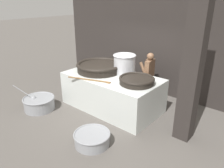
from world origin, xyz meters
TOP-DOWN VIEW (x-y plane):
  - ground_plane at (0.00, 0.00)m, footprint 60.00×60.00m
  - back_wall at (0.00, 2.06)m, footprint 7.77×0.24m
  - support_pillar at (2.39, -0.05)m, footprint 0.39×0.39m
  - hearth_platform at (0.00, 0.00)m, footprint 2.96×1.62m
  - giant_wok_near at (-0.62, 0.10)m, footprint 1.47×1.47m
  - giant_wok_far at (0.92, -0.03)m, footprint 0.99×0.99m
  - stock_pot at (0.12, 0.45)m, footprint 0.70×0.70m
  - stirring_paddle at (-0.22, -0.69)m, footprint 1.27×0.53m
  - cook at (0.57, 1.22)m, footprint 0.41×0.62m
  - prep_bowl_vegetables at (-1.63, -1.58)m, footprint 1.12×0.96m
  - prep_bowl_meat at (0.87, -1.76)m, footprint 0.88×0.88m

SIDE VIEW (x-z plane):
  - ground_plane at x=0.00m, z-range 0.00..0.00m
  - prep_bowl_meat at x=0.87m, z-range 0.02..0.32m
  - prep_bowl_vegetables at x=-1.63m, z-range -0.17..0.62m
  - hearth_platform at x=0.00m, z-range 0.00..1.05m
  - cook at x=0.57m, z-range 0.07..1.69m
  - stirring_paddle at x=-0.22m, z-range 1.05..1.09m
  - giant_wok_far at x=0.92m, z-range 1.06..1.24m
  - giant_wok_near at x=-0.62m, z-range 1.06..1.33m
  - stock_pot at x=0.12m, z-range 1.06..1.66m
  - back_wall at x=0.00m, z-range 0.00..4.41m
  - support_pillar at x=2.39m, z-range 0.00..4.41m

